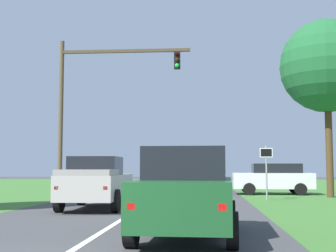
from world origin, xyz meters
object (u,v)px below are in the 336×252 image
object	(u,v)px
red_suv_near	(188,190)
oak_tree_right	(327,66)
pickup_truck_lead	(96,182)
crossing_suv_far	(273,178)
keep_moving_sign	(266,165)
traffic_light	(93,94)

from	to	relation	value
red_suv_near	oak_tree_right	bearing A→B (deg)	64.86
pickup_truck_lead	crossing_suv_far	bearing A→B (deg)	52.02
pickup_truck_lead	oak_tree_right	distance (m)	14.26
oak_tree_right	crossing_suv_far	bearing A→B (deg)	134.92
oak_tree_right	crossing_suv_far	xyz separation A→B (m)	(-2.54, 2.55, -5.93)
crossing_suv_far	red_suv_near	bearing A→B (deg)	-104.07
keep_moving_sign	red_suv_near	bearing A→B (deg)	-105.17
pickup_truck_lead	crossing_suv_far	world-z (taller)	pickup_truck_lead
red_suv_near	crossing_suv_far	world-z (taller)	red_suv_near
crossing_suv_far	keep_moving_sign	bearing A→B (deg)	-101.38
red_suv_near	crossing_suv_far	distance (m)	17.61
traffic_light	keep_moving_sign	bearing A→B (deg)	-10.22
red_suv_near	traffic_light	bearing A→B (deg)	111.98
traffic_light	keep_moving_sign	xyz separation A→B (m)	(8.77, -1.58, -3.72)
oak_tree_right	red_suv_near	bearing A→B (deg)	-115.14
red_suv_near	pickup_truck_lead	world-z (taller)	red_suv_near
crossing_suv_far	traffic_light	bearing A→B (deg)	-160.56
traffic_light	crossing_suv_far	bearing A→B (deg)	19.44
oak_tree_right	keep_moving_sign	bearing A→B (deg)	-145.02
red_suv_near	keep_moving_sign	world-z (taller)	keep_moving_sign
traffic_light	keep_moving_sign	size ratio (longest dim) A/B	3.19
traffic_light	crossing_suv_far	size ratio (longest dim) A/B	1.82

